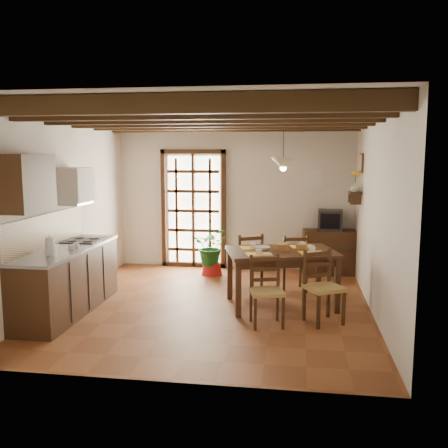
% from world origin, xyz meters
% --- Properties ---
extents(ground_plane, '(5.00, 5.00, 0.00)m').
position_xyz_m(ground_plane, '(0.00, 0.00, 0.00)').
color(ground_plane, brown).
extents(room_shell, '(4.52, 5.02, 2.81)m').
position_xyz_m(room_shell, '(0.00, 0.00, 1.82)').
color(room_shell, silver).
rests_on(room_shell, ground_plane).
extents(ceiling_beams, '(4.50, 4.34, 0.20)m').
position_xyz_m(ceiling_beams, '(0.00, 0.00, 2.69)').
color(ceiling_beams, black).
rests_on(ceiling_beams, room_shell).
extents(french_door, '(1.26, 0.11, 2.32)m').
position_xyz_m(french_door, '(-0.80, 2.45, 1.18)').
color(french_door, white).
rests_on(french_door, ground_plane).
extents(kitchen_counter, '(0.64, 2.25, 1.38)m').
position_xyz_m(kitchen_counter, '(-1.96, -0.60, 0.47)').
color(kitchen_counter, '#351F10').
rests_on(kitchen_counter, ground_plane).
extents(upper_cabinet, '(0.35, 0.80, 0.70)m').
position_xyz_m(upper_cabinet, '(-2.08, -1.30, 1.85)').
color(upper_cabinet, '#351F10').
rests_on(upper_cabinet, room_shell).
extents(range_hood, '(0.38, 0.60, 0.54)m').
position_xyz_m(range_hood, '(-2.05, -0.05, 1.73)').
color(range_hood, white).
rests_on(range_hood, room_shell).
extents(counter_items, '(0.50, 1.43, 0.25)m').
position_xyz_m(counter_items, '(-1.95, -0.51, 0.96)').
color(counter_items, black).
rests_on(counter_items, kitchen_counter).
extents(dining_table, '(1.72, 1.35, 0.82)m').
position_xyz_m(dining_table, '(0.98, 0.13, 0.72)').
color(dining_table, '#3B2213').
rests_on(dining_table, ground_plane).
extents(chair_near_left, '(0.50, 0.49, 0.90)m').
position_xyz_m(chair_near_left, '(0.82, -0.72, 0.28)').
color(chair_near_left, '#AB8849').
rests_on(chair_near_left, ground_plane).
extents(chair_near_right, '(0.59, 0.58, 0.95)m').
position_xyz_m(chair_near_right, '(1.55, -0.52, 0.30)').
color(chair_near_right, '#AB8849').
rests_on(chair_near_right, ground_plane).
extents(chair_far_left, '(0.59, 0.58, 0.96)m').
position_xyz_m(chair_far_left, '(0.41, 0.78, 0.30)').
color(chair_far_left, '#AB8849').
rests_on(chair_far_left, ground_plane).
extents(chair_far_right, '(0.53, 0.51, 0.93)m').
position_xyz_m(chair_far_right, '(1.14, 0.98, 0.29)').
color(chair_far_right, '#AB8849').
rests_on(chair_far_right, ground_plane).
extents(table_setting, '(1.11, 0.74, 0.10)m').
position_xyz_m(table_setting, '(0.98, 0.13, 0.93)').
color(table_setting, yellow).
rests_on(table_setting, dining_table).
extents(table_bowl, '(0.25, 0.25, 0.05)m').
position_xyz_m(table_bowl, '(0.70, 0.11, 0.85)').
color(table_bowl, white).
rests_on(table_bowl, dining_table).
extents(sideboard, '(0.99, 0.50, 0.81)m').
position_xyz_m(sideboard, '(1.79, 2.23, 0.41)').
color(sideboard, '#351F10').
rests_on(sideboard, ground_plane).
extents(crt_tv, '(0.45, 0.42, 0.37)m').
position_xyz_m(crt_tv, '(1.79, 2.22, 1.00)').
color(crt_tv, black).
rests_on(crt_tv, sideboard).
extents(fuse_box, '(0.25, 0.03, 0.32)m').
position_xyz_m(fuse_box, '(1.50, 2.48, 1.75)').
color(fuse_box, white).
rests_on(fuse_box, room_shell).
extents(plant_pot, '(0.39, 0.39, 0.24)m').
position_xyz_m(plant_pot, '(-0.34, 1.83, 0.11)').
color(plant_pot, maroon).
rests_on(plant_pot, ground_plane).
extents(potted_plant, '(1.72, 1.51, 1.81)m').
position_xyz_m(potted_plant, '(-0.34, 1.83, 0.57)').
color(potted_plant, '#144C19').
rests_on(potted_plant, ground_plane).
extents(wall_shelf, '(0.20, 0.42, 0.20)m').
position_xyz_m(wall_shelf, '(2.14, 1.60, 1.51)').
color(wall_shelf, '#351F10').
rests_on(wall_shelf, room_shell).
extents(shelf_vase, '(0.15, 0.15, 0.15)m').
position_xyz_m(shelf_vase, '(2.14, 1.60, 1.65)').
color(shelf_vase, '#B2BFB2').
rests_on(shelf_vase, wall_shelf).
extents(shelf_flowers, '(0.14, 0.14, 0.36)m').
position_xyz_m(shelf_flowers, '(2.14, 1.60, 1.86)').
color(shelf_flowers, yellow).
rests_on(shelf_flowers, shelf_vase).
extents(framed_picture, '(0.03, 0.32, 0.32)m').
position_xyz_m(framed_picture, '(2.22, 1.60, 2.05)').
color(framed_picture, brown).
rests_on(framed_picture, room_shell).
extents(pendant_lamp, '(0.36, 0.36, 0.84)m').
position_xyz_m(pendant_lamp, '(0.98, 0.23, 2.08)').
color(pendant_lamp, black).
rests_on(pendant_lamp, room_shell).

